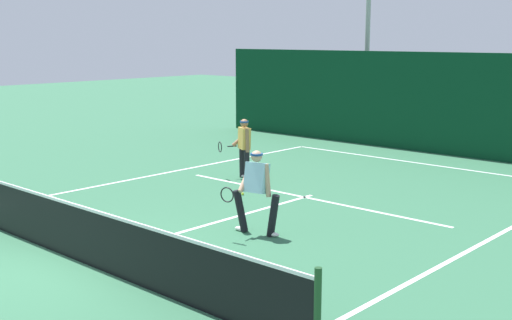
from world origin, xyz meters
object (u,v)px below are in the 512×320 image
Objects in this scene: tennis_ball at (243,194)px; light_pole at (368,10)px; player_far at (244,146)px; player_near at (256,188)px.

light_pole reaches higher than tennis_ball.
player_far is at bearing -77.88° from light_pole.
light_pole is (-1.86, 8.69, 3.84)m from player_far.
player_near is 1.02× the size of player_far.
tennis_ball is (1.27, -1.39, -0.85)m from player_far.
light_pole is at bearing 107.30° from tennis_ball.
player_far reaches higher than tennis_ball.
light_pole reaches higher than player_near.
player_far is at bearing 132.44° from tennis_ball.
tennis_ball is at bearing -72.70° from light_pole.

